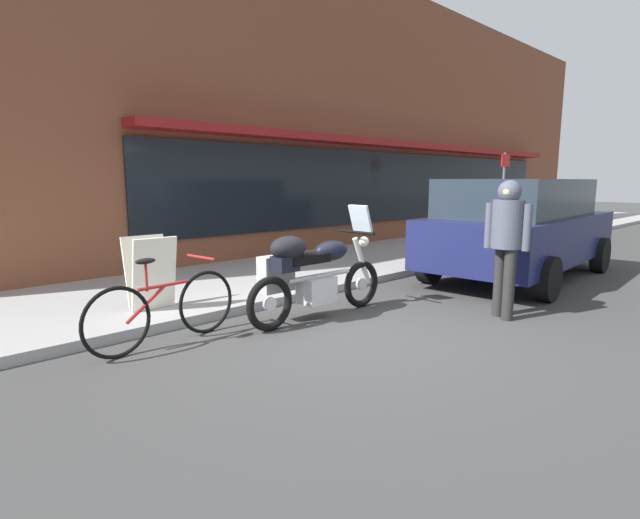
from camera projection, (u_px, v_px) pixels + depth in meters
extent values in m
plane|color=#3B3B3B|center=(341.00, 328.00, 5.69)|extent=(80.00, 80.00, 0.00)
cube|color=brown|center=(400.00, 122.00, 13.28)|extent=(22.27, 0.35, 6.63)
cube|color=black|center=(404.00, 187.00, 13.42)|extent=(15.59, 0.06, 1.80)
cube|color=maroon|center=(412.00, 146.00, 13.08)|extent=(15.59, 0.60, 0.16)
cube|color=#969696|center=(485.00, 239.00, 13.85)|extent=(30.00, 3.12, 0.12)
torus|color=black|center=(361.00, 284.00, 6.58)|extent=(0.64, 0.10, 0.64)
cylinder|color=silver|center=(361.00, 284.00, 6.58)|extent=(0.16, 0.06, 0.16)
torus|color=black|center=(270.00, 304.00, 5.52)|extent=(0.64, 0.10, 0.64)
cylinder|color=silver|center=(270.00, 304.00, 5.52)|extent=(0.16, 0.06, 0.16)
cube|color=silver|center=(317.00, 290.00, 6.01)|extent=(0.44, 0.31, 0.32)
cylinder|color=silver|center=(320.00, 276.00, 6.01)|extent=(1.02, 0.07, 0.06)
ellipsoid|color=black|center=(331.00, 250.00, 6.10)|extent=(0.52, 0.29, 0.26)
cube|color=black|center=(306.00, 259.00, 5.83)|extent=(0.60, 0.25, 0.11)
cube|color=black|center=(285.00, 264.00, 5.61)|extent=(0.28, 0.22, 0.18)
cylinder|color=silver|center=(362.00, 261.00, 6.53)|extent=(0.35, 0.07, 0.67)
cylinder|color=black|center=(356.00, 232.00, 6.38)|extent=(0.04, 0.62, 0.04)
cube|color=silver|center=(360.00, 218.00, 6.41)|extent=(0.15, 0.32, 0.35)
sphere|color=#EAEACC|center=(364.00, 242.00, 6.51)|extent=(0.14, 0.14, 0.14)
cube|color=#B4B4B4|center=(276.00, 274.00, 5.84)|extent=(0.44, 0.21, 0.44)
cube|color=black|center=(270.00, 272.00, 5.92)|extent=(0.37, 0.02, 0.03)
ellipsoid|color=black|center=(288.00, 248.00, 5.61)|extent=(0.48, 0.33, 0.28)
torus|color=black|center=(206.00, 302.00, 5.45)|extent=(0.72, 0.11, 0.72)
torus|color=black|center=(117.00, 323.00, 4.65)|extent=(0.72, 0.11, 0.72)
cylinder|color=#B22323|center=(164.00, 285.00, 5.01)|extent=(0.58, 0.09, 0.04)
cylinder|color=#B22323|center=(146.00, 304.00, 4.87)|extent=(0.45, 0.08, 0.33)
cylinder|color=#B22323|center=(146.00, 277.00, 4.84)|extent=(0.03, 0.03, 0.30)
ellipsoid|color=black|center=(145.00, 261.00, 4.82)|extent=(0.23, 0.12, 0.06)
cylinder|color=#B22323|center=(201.00, 257.00, 5.32)|extent=(0.08, 0.48, 0.03)
cube|color=#191E4C|center=(521.00, 237.00, 8.54)|extent=(4.70, 2.17, 0.78)
cube|color=#232D38|center=(518.00, 198.00, 8.22)|extent=(3.22, 1.85, 0.62)
cube|color=#383838|center=(559.00, 243.00, 10.22)|extent=(0.28, 1.89, 0.24)
cylinder|color=black|center=(501.00, 246.00, 10.33)|extent=(0.67, 0.26, 0.66)
cylinder|color=black|center=(600.00, 255.00, 9.08)|extent=(0.67, 0.26, 0.66)
cylinder|color=black|center=(430.00, 264.00, 8.12)|extent=(0.67, 0.26, 0.66)
cylinder|color=black|center=(547.00, 279.00, 6.87)|extent=(0.67, 0.26, 0.66)
cylinder|color=#272727|center=(509.00, 285.00, 5.93)|extent=(0.14, 0.14, 0.89)
cylinder|color=#272727|center=(499.00, 282.00, 6.12)|extent=(0.14, 0.14, 0.89)
cylinder|color=#474C5B|center=(508.00, 224.00, 5.90)|extent=(0.42, 0.42, 0.59)
sphere|color=#474C5B|center=(510.00, 192.00, 5.84)|extent=(0.28, 0.28, 0.28)
sphere|color=tan|center=(508.00, 192.00, 5.80)|extent=(0.17, 0.17, 0.17)
cylinder|color=#474C5B|center=(527.00, 228.00, 5.76)|extent=(0.10, 0.10, 0.56)
cylinder|color=#474C5B|center=(489.00, 225.00, 6.06)|extent=(0.10, 0.10, 0.56)
cube|color=silver|center=(155.00, 274.00, 5.93)|extent=(0.55, 0.19, 0.91)
cube|color=silver|center=(147.00, 271.00, 6.09)|extent=(0.55, 0.19, 0.91)
cylinder|color=#59595B|center=(503.00, 197.00, 12.79)|extent=(0.07, 0.07, 2.31)
cube|color=red|center=(506.00, 160.00, 12.62)|extent=(0.44, 0.02, 0.32)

